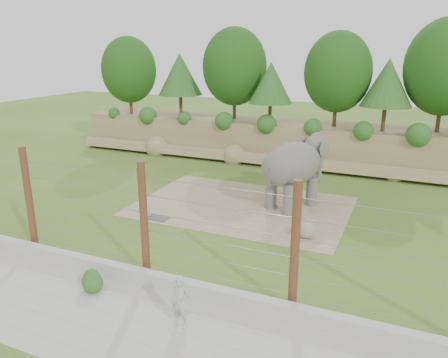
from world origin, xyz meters
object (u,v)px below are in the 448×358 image
at_px(barrier_fence, 144,221).
at_px(stone_ball, 306,230).
at_px(elephant, 292,174).
at_px(zookeeper, 180,302).

bearing_deg(barrier_fence, stone_ball, 50.34).
relative_size(elephant, zookeeper, 2.67).
distance_m(elephant, barrier_fence, 8.87).
distance_m(stone_ball, zookeeper, 7.31).
relative_size(elephant, barrier_fence, 0.20).
distance_m(stone_ball, barrier_fence, 6.79).
bearing_deg(elephant, zookeeper, -67.81).
bearing_deg(stone_ball, zookeeper, -104.27).
bearing_deg(stone_ball, elephant, 114.33).
bearing_deg(zookeeper, barrier_fence, 137.88).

